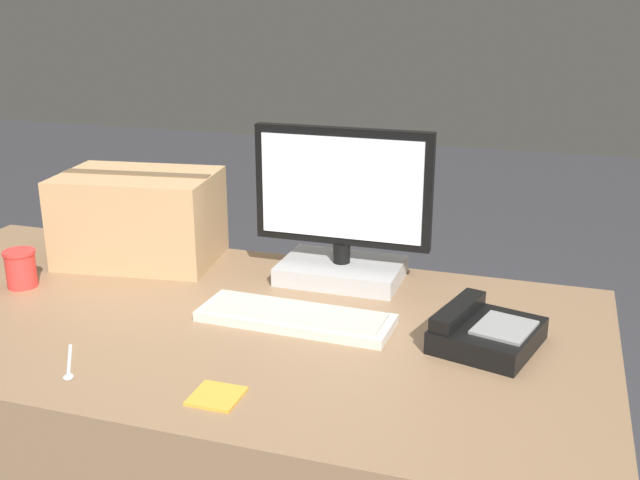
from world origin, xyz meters
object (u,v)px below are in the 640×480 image
Objects in this scene: keyboard at (295,317)px; sticky_note_pad at (216,396)px; monitor at (342,222)px; cardboard_box at (140,217)px; paper_cup_right at (21,268)px; desk_phone at (484,332)px; spoon at (69,367)px.

sticky_note_pad is at bearing -92.56° from keyboard.
monitor is at bearing 87.09° from keyboard.
sticky_note_pad is at bearing -49.95° from cardboard_box.
monitor reaches higher than cardboard_box.
keyboard is 4.68× the size of paper_cup_right.
paper_cup_right is (-1.14, -0.02, 0.02)m from desk_phone.
spoon is at bearing -120.99° from monitor.
spoon is 0.31× the size of cardboard_box.
monitor is 0.66m from sticky_note_pad.
monitor is 4.77× the size of paper_cup_right.
paper_cup_right is at bearing -177.71° from keyboard.
keyboard is at bearing 85.78° from sticky_note_pad.
cardboard_box is at bearing 155.90° from keyboard.
keyboard is 0.72m from paper_cup_right.
spoon is at bearing -41.56° from paper_cup_right.
spoon is (-0.37, -0.62, -0.15)m from monitor.
monitor is at bearing 2.47° from cardboard_box.
sticky_note_pad is (0.70, -0.34, -0.04)m from paper_cup_right.
sticky_note_pad reaches higher than spoon.
desk_phone is at bearing 39.91° from sticky_note_pad.
monitor is 1.01× the size of cardboard_box.
sticky_note_pad is at bearing 53.59° from spoon.
keyboard is 3.23× the size of spoon.
cardboard_box is 4.99× the size of sticky_note_pad.
sticky_note_pad is (0.52, -0.61, -0.12)m from cardboard_box.
monitor is at bearing 160.29° from desk_phone.
keyboard is 0.49m from spoon.
desk_phone is 1.14m from paper_cup_right.
desk_phone is at bearing 1.17° from paper_cup_right.
keyboard reaches higher than spoon.
spoon is (-0.77, -0.35, -0.03)m from desk_phone.
cardboard_box is (-0.19, 0.60, 0.12)m from spoon.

